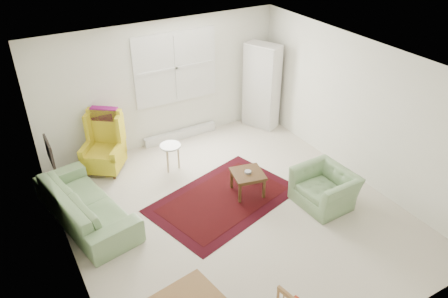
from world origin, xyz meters
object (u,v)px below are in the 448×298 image
stool (171,157)px  cabinet (262,86)px  sofa (84,198)px  coffee_table (248,183)px  wingback_chair (102,144)px  armchair (325,185)px

stool → cabinet: cabinet is taller
stool → cabinet: bearing=15.2°
sofa → coffee_table: bearing=-115.8°
stool → sofa: bearing=-158.7°
sofa → wingback_chair: size_ratio=1.83×
sofa → stool: (1.76, 0.69, -0.17)m
cabinet → coffee_table: bearing=-153.3°
sofa → wingback_chair: bearing=-39.4°
coffee_table → sofa: bearing=165.5°
wingback_chair → stool: size_ratio=2.24×
wingback_chair → cabinet: bearing=38.6°
sofa → wingback_chair: wingback_chair is taller
sofa → cabinet: bearing=-83.4°
wingback_chair → cabinet: size_ratio=0.63×
wingback_chair → stool: wingback_chair is taller
wingback_chair → stool: (1.10, -0.55, -0.32)m
sofa → stool: 1.90m
wingback_chair → stool: bearing=10.1°
coffee_table → cabinet: size_ratio=0.28×
sofa → armchair: sofa is taller
wingback_chair → stool: 1.27m
wingback_chair → cabinet: (3.54, 0.11, 0.34)m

